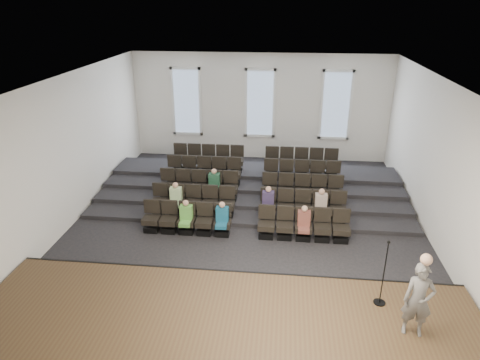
% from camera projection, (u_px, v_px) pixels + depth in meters
% --- Properties ---
extents(ground, '(14.00, 14.00, 0.00)m').
position_uv_depth(ground, '(246.00, 227.00, 14.69)').
color(ground, black).
rests_on(ground, ground).
extents(ceiling, '(12.00, 14.00, 0.02)m').
position_uv_depth(ceiling, '(247.00, 80.00, 12.73)').
color(ceiling, white).
rests_on(ceiling, ground).
extents(wall_back, '(12.00, 0.04, 5.00)m').
position_uv_depth(wall_back, '(260.00, 107.00, 20.13)').
color(wall_back, silver).
rests_on(wall_back, ground).
extents(wall_front, '(12.00, 0.04, 5.00)m').
position_uv_depth(wall_front, '(208.00, 300.00, 7.29)').
color(wall_front, silver).
rests_on(wall_front, ground).
extents(wall_left, '(0.04, 14.00, 5.00)m').
position_uv_depth(wall_left, '(67.00, 152.00, 14.30)').
color(wall_left, silver).
rests_on(wall_left, ground).
extents(wall_right, '(0.04, 14.00, 5.00)m').
position_uv_depth(wall_right, '(441.00, 166.00, 13.13)').
color(wall_right, silver).
rests_on(wall_right, ground).
extents(stage, '(11.80, 3.60, 0.50)m').
position_uv_depth(stage, '(225.00, 325.00, 9.93)').
color(stage, '#43321C').
rests_on(stage, ground).
extents(stage_lip, '(11.80, 0.06, 0.52)m').
position_uv_depth(stage_lip, '(234.00, 279.00, 11.55)').
color(stage_lip, black).
rests_on(stage_lip, ground).
extents(risers, '(11.80, 4.80, 0.60)m').
position_uv_depth(risers, '(253.00, 185.00, 17.52)').
color(risers, black).
rests_on(risers, ground).
extents(seating_rows, '(6.80, 4.70, 1.67)m').
position_uv_depth(seating_rows, '(250.00, 190.00, 15.84)').
color(seating_rows, black).
rests_on(seating_rows, ground).
extents(windows, '(8.44, 0.10, 3.24)m').
position_uv_depth(windows, '(260.00, 103.00, 19.99)').
color(windows, white).
rests_on(windows, wall_back).
extents(audience, '(5.45, 2.64, 1.10)m').
position_uv_depth(audience, '(241.00, 204.00, 14.54)').
color(audience, '#5BA542').
rests_on(audience, seating_rows).
extents(speaker, '(0.68, 0.49, 1.74)m').
position_uv_depth(speaker, '(418.00, 300.00, 9.02)').
color(speaker, '#5C5957').
rests_on(speaker, stage).
extents(mic_stand, '(0.29, 0.29, 1.73)m').
position_uv_depth(mic_stand, '(382.00, 285.00, 10.07)').
color(mic_stand, black).
rests_on(mic_stand, stage).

